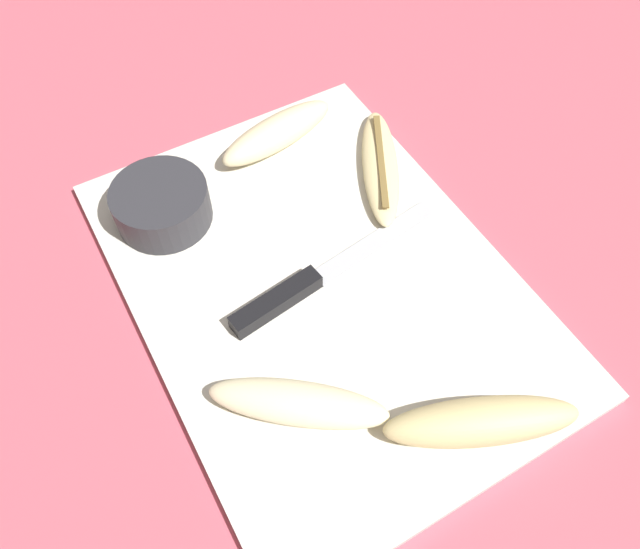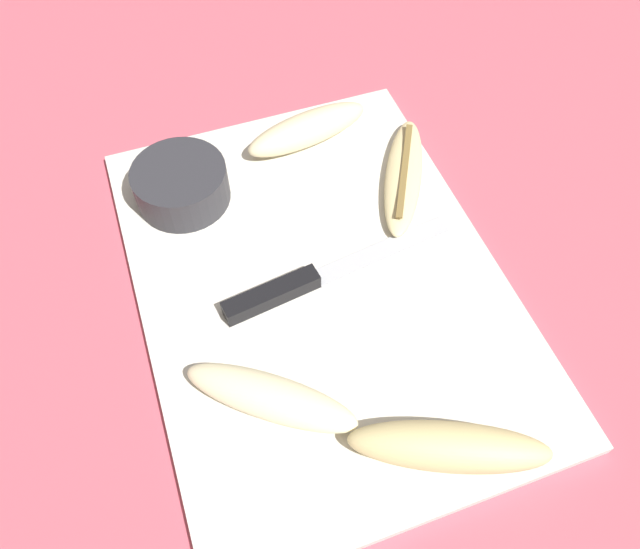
{
  "view_description": "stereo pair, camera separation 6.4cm",
  "coord_description": "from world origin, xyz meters",
  "px_view_note": "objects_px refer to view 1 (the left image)",
  "views": [
    {
      "loc": [
        0.31,
        -0.18,
        0.55
      ],
      "look_at": [
        0.0,
        0.0,
        0.02
      ],
      "focal_mm": 35.0,
      "sensor_mm": 36.0,
      "label": 1
    },
    {
      "loc": [
        0.34,
        -0.12,
        0.55
      ],
      "look_at": [
        0.0,
        0.0,
        0.02
      ],
      "focal_mm": 35.0,
      "sensor_mm": 36.0,
      "label": 2
    }
  ],
  "objects_px": {
    "banana_spotted_left": "(481,421)",
    "prep_bowl": "(162,205)",
    "knife": "(299,288)",
    "banana_ripe_center": "(380,166)",
    "banana_pale_long": "(298,403)",
    "banana_cream_curved": "(277,133)"
  },
  "relations": [
    {
      "from": "banana_ripe_center",
      "to": "prep_bowl",
      "type": "height_order",
      "value": "prep_bowl"
    },
    {
      "from": "banana_ripe_center",
      "to": "prep_bowl",
      "type": "relative_size",
      "value": 1.71
    },
    {
      "from": "banana_pale_long",
      "to": "banana_ripe_center",
      "type": "distance_m",
      "value": 0.31
    },
    {
      "from": "banana_spotted_left",
      "to": "banana_pale_long",
      "type": "distance_m",
      "value": 0.16
    },
    {
      "from": "knife",
      "to": "banana_spotted_left",
      "type": "xyz_separation_m",
      "value": [
        0.21,
        0.07,
        0.01
      ]
    },
    {
      "from": "knife",
      "to": "banana_spotted_left",
      "type": "bearing_deg",
      "value": 10.07
    },
    {
      "from": "knife",
      "to": "banana_spotted_left",
      "type": "distance_m",
      "value": 0.22
    },
    {
      "from": "banana_spotted_left",
      "to": "prep_bowl",
      "type": "distance_m",
      "value": 0.39
    },
    {
      "from": "knife",
      "to": "banana_pale_long",
      "type": "relative_size",
      "value": 1.69
    },
    {
      "from": "knife",
      "to": "banana_ripe_center",
      "type": "distance_m",
      "value": 0.19
    },
    {
      "from": "banana_ripe_center",
      "to": "prep_bowl",
      "type": "bearing_deg",
      "value": -103.75
    },
    {
      "from": "prep_bowl",
      "to": "banana_ripe_center",
      "type": "bearing_deg",
      "value": 76.25
    },
    {
      "from": "banana_spotted_left",
      "to": "banana_cream_curved",
      "type": "relative_size",
      "value": 1.09
    },
    {
      "from": "banana_pale_long",
      "to": "banana_cream_curved",
      "type": "distance_m",
      "value": 0.34
    },
    {
      "from": "banana_ripe_center",
      "to": "prep_bowl",
      "type": "xyz_separation_m",
      "value": [
        -0.06,
        -0.24,
        0.01
      ]
    },
    {
      "from": "knife",
      "to": "prep_bowl",
      "type": "height_order",
      "value": "prep_bowl"
    },
    {
      "from": "banana_spotted_left",
      "to": "prep_bowl",
      "type": "relative_size",
      "value": 1.69
    },
    {
      "from": "banana_spotted_left",
      "to": "banana_pale_long",
      "type": "height_order",
      "value": "banana_spotted_left"
    },
    {
      "from": "banana_spotted_left",
      "to": "banana_ripe_center",
      "type": "distance_m",
      "value": 0.32
    },
    {
      "from": "knife",
      "to": "banana_pale_long",
      "type": "height_order",
      "value": "banana_pale_long"
    },
    {
      "from": "knife",
      "to": "banana_spotted_left",
      "type": "height_order",
      "value": "banana_spotted_left"
    },
    {
      "from": "knife",
      "to": "prep_bowl",
      "type": "xyz_separation_m",
      "value": [
        -0.16,
        -0.08,
        0.01
      ]
    }
  ]
}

